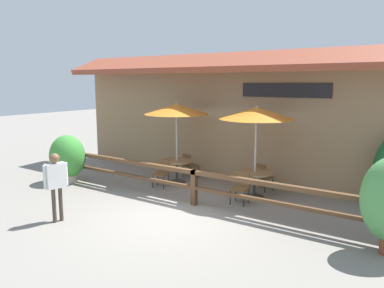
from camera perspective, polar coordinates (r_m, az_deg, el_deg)
name	(u,v)px	position (r m, az deg, el deg)	size (l,w,h in m)	color
ground_plane	(170,216)	(9.32, -3.33, -10.94)	(60.00, 60.00, 0.00)	gray
building_facade	(246,116)	(12.30, 8.27, 4.30)	(14.28, 1.49, 4.23)	#997A56
patio_railing	(194,180)	(9.93, 0.32, -5.44)	(10.40, 0.14, 0.95)	brown
patio_umbrella_near	(176,109)	(11.95, -2.38, 5.33)	(2.06, 2.06, 2.60)	#B7B2A8
dining_table_near	(177,165)	(12.21, -2.33, -3.15)	(0.99, 0.99, 0.73)	olive
chair_near_streetside	(161,172)	(11.75, -4.69, -4.30)	(0.51, 0.51, 0.84)	brown
chair_near_wallside	(189,164)	(12.79, -0.41, -3.14)	(0.51, 0.51, 0.84)	brown
patio_umbrella_middle	(256,113)	(10.49, 9.80, 4.63)	(2.06, 2.06, 2.60)	#B7B2A8
dining_table_middle	(255,177)	(10.78, 9.53, -4.97)	(0.99, 0.99, 0.73)	olive
chair_middle_streetside	(241,187)	(10.22, 7.43, -6.45)	(0.45, 0.45, 0.84)	brown
chair_middle_wallside	(263,176)	(11.48, 10.73, -4.76)	(0.51, 0.51, 0.84)	brown
potted_plant_entrance_palm	(67,158)	(12.81, -18.45, -1.97)	(1.21, 1.09, 1.55)	#B7AD99
pedestrian	(56,178)	(9.23, -20.04, -4.91)	(0.30, 0.56, 1.63)	#42382D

